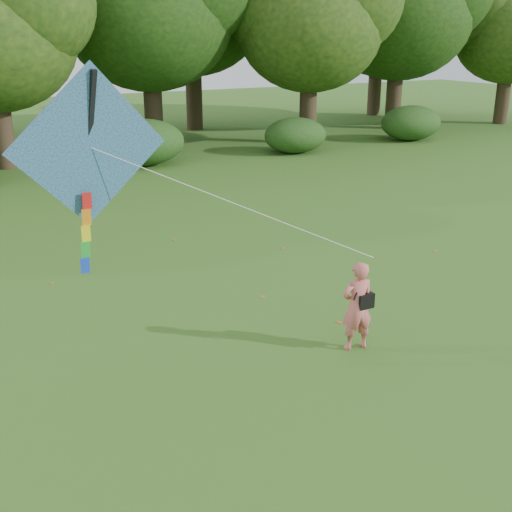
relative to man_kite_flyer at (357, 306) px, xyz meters
name	(u,v)px	position (x,y,z in m)	size (l,w,h in m)	color
ground	(336,379)	(-0.89, -0.71, -0.79)	(100.00, 100.00, 0.00)	#265114
man_kite_flyer	(357,306)	(0.00, 0.00, 0.00)	(0.58, 0.38, 1.58)	#D16262
crossbody_bag	(364,300)	(0.12, -0.03, 0.10)	(0.43, 0.20, 0.67)	black
flying_kite	(90,150)	(-3.87, 1.70, 2.71)	(5.39, 2.11, 3.25)	#2839B1
tree_line	(69,22)	(0.78, 22.17, 4.81)	(54.70, 15.30, 9.48)	#3A2D1E
shrub_band	(50,153)	(-1.61, 16.90, 0.07)	(39.15, 3.22, 1.88)	#264919
fallen_leaves	(188,280)	(-1.29, 4.36, -0.79)	(11.65, 15.20, 0.01)	brown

